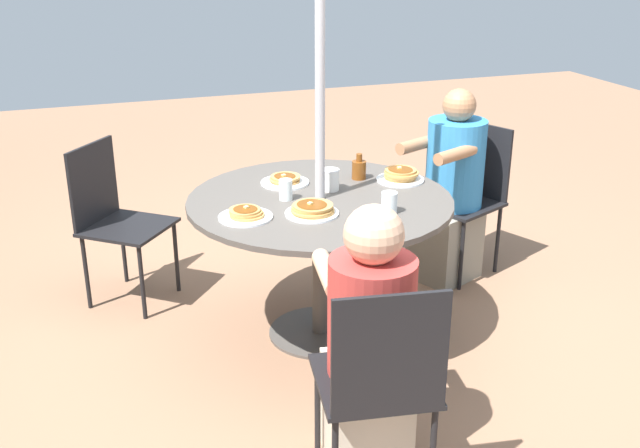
# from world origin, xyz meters

# --- Properties ---
(ground_plane) EXTENTS (12.00, 12.00, 0.00)m
(ground_plane) POSITION_xyz_m (0.00, 0.00, 0.00)
(ground_plane) COLOR #8C664C
(patio_table) EXTENTS (1.31, 1.31, 0.76)m
(patio_table) POSITION_xyz_m (0.00, 0.00, 0.66)
(patio_table) COLOR #4C4742
(patio_table) RESTS_ON ground
(umbrella_pole) EXTENTS (0.05, 0.05, 2.43)m
(umbrella_pole) POSITION_xyz_m (0.00, 0.00, 1.21)
(umbrella_pole) COLOR #ADADB2
(umbrella_pole) RESTS_ON ground
(patio_chair_north) EXTENTS (0.48, 0.48, 0.90)m
(patio_chair_north) POSITION_xyz_m (-1.20, 0.19, 0.52)
(patio_chair_north) COLOR black
(patio_chair_north) RESTS_ON ground
(diner_north) EXTENTS (0.52, 0.39, 1.11)m
(diner_north) POSITION_xyz_m (-1.03, 0.17, 0.51)
(diner_north) COLOR beige
(diner_north) RESTS_ON ground
(patio_chair_east) EXTENTS (0.55, 0.55, 0.90)m
(patio_chair_east) POSITION_xyz_m (0.48, -1.12, 0.52)
(patio_chair_east) COLOR black
(patio_chair_east) RESTS_ON ground
(diner_east) EXTENTS (0.49, 0.56, 1.15)m
(diner_east) POSITION_xyz_m (0.42, -0.96, 0.53)
(diner_east) COLOR gray
(diner_east) RESTS_ON ground
(patio_chair_south) EXTENTS (0.59, 0.59, 0.90)m
(patio_chair_south) POSITION_xyz_m (0.77, 0.94, 0.52)
(patio_chair_south) COLOR black
(patio_chair_south) RESTS_ON ground
(pancake_plate_a) EXTENTS (0.25, 0.25, 0.06)m
(pancake_plate_a) POSITION_xyz_m (-0.20, 0.11, 0.78)
(pancake_plate_a) COLOR white
(pancake_plate_a) RESTS_ON patio_table
(pancake_plate_b) EXTENTS (0.25, 0.25, 0.06)m
(pancake_plate_b) POSITION_xyz_m (-0.14, 0.41, 0.78)
(pancake_plate_b) COLOR white
(pancake_plate_b) RESTS_ON patio_table
(pancake_plate_c) EXTENTS (0.25, 0.25, 0.05)m
(pancake_plate_c) POSITION_xyz_m (0.27, 0.10, 0.77)
(pancake_plate_c) COLOR white
(pancake_plate_c) RESTS_ON patio_table
(pancake_plate_d) EXTENTS (0.25, 0.25, 0.07)m
(pancake_plate_d) POSITION_xyz_m (0.12, -0.49, 0.79)
(pancake_plate_d) COLOR white
(pancake_plate_d) RESTS_ON patio_table
(syrup_bottle) EXTENTS (0.10, 0.08, 0.14)m
(syrup_bottle) POSITION_xyz_m (0.22, -0.29, 0.81)
(syrup_bottle) COLOR brown
(syrup_bottle) RESTS_ON patio_table
(coffee_cup) EXTENTS (0.09, 0.09, 0.11)m
(coffee_cup) POSITION_xyz_m (0.10, -0.09, 0.81)
(coffee_cup) COLOR white
(coffee_cup) RESTS_ON patio_table
(drinking_glass_a) EXTENTS (0.07, 0.07, 0.10)m
(drinking_glass_a) POSITION_xyz_m (-0.30, -0.24, 0.81)
(drinking_glass_a) COLOR silver
(drinking_glass_a) RESTS_ON patio_table
(drinking_glass_b) EXTENTS (0.07, 0.07, 0.10)m
(drinking_glass_b) POSITION_xyz_m (0.03, 0.16, 0.81)
(drinking_glass_b) COLOR silver
(drinking_glass_b) RESTS_ON patio_table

